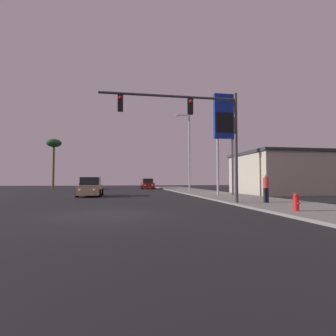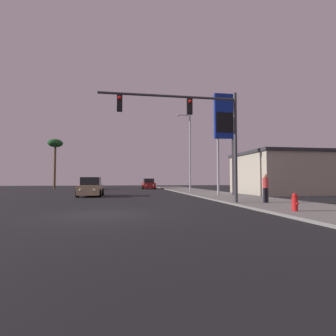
{
  "view_description": "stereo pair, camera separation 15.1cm",
  "coord_description": "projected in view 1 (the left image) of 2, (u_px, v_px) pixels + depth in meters",
  "views": [
    {
      "loc": [
        0.77,
        -11.19,
        1.43
      ],
      "look_at": [
        4.23,
        8.75,
        2.36
      ],
      "focal_mm": 28.0,
      "sensor_mm": 36.0,
      "label": 1
    },
    {
      "loc": [
        0.92,
        -11.22,
        1.43
      ],
      "look_at": [
        4.23,
        8.75,
        2.36
      ],
      "focal_mm": 28.0,
      "sensor_mm": 36.0,
      "label": 2
    }
  ],
  "objects": [
    {
      "name": "sidewalk_right",
      "position": [
        226.0,
        196.0,
        22.29
      ],
      "size": [
        5.0,
        60.0,
        0.12
      ],
      "color": "gray",
      "rests_on": "ground"
    },
    {
      "name": "pedestrian_on_sidewalk",
      "position": [
        266.0,
        187.0,
        15.22
      ],
      "size": [
        0.34,
        0.32,
        1.67
      ],
      "color": "#23232D",
      "rests_on": "sidewalk_right"
    },
    {
      "name": "gas_station_sign",
      "position": [
        225.0,
        122.0,
        23.36
      ],
      "size": [
        2.0,
        0.42,
        9.0
      ],
      "color": "#99999E",
      "rests_on": "sidewalk_right"
    },
    {
      "name": "fire_hydrant",
      "position": [
        296.0,
        202.0,
        11.09
      ],
      "size": [
        0.24,
        0.34,
        0.76
      ],
      "color": "red",
      "rests_on": "sidewalk_right"
    },
    {
      "name": "ground_plane",
      "position": [
        103.0,
        215.0,
        10.82
      ],
      "size": [
        120.0,
        120.0,
        0.0
      ],
      "primitive_type": "plane",
      "color": "black"
    },
    {
      "name": "car_tan",
      "position": [
        90.0,
        188.0,
        23.05
      ],
      "size": [
        2.04,
        4.31,
        1.68
      ],
      "rotation": [
        0.0,
        0.0,
        3.14
      ],
      "color": "tan",
      "rests_on": "ground"
    },
    {
      "name": "street_lamp",
      "position": [
        188.0,
        148.0,
        30.32
      ],
      "size": [
        1.74,
        0.24,
        9.0
      ],
      "color": "#99999E",
      "rests_on": "sidewalk_right"
    },
    {
      "name": "car_red",
      "position": [
        148.0,
        184.0,
        42.61
      ],
      "size": [
        2.04,
        4.33,
        1.68
      ],
      "rotation": [
        0.0,
        0.0,
        3.16
      ],
      "color": "maroon",
      "rests_on": "ground"
    },
    {
      "name": "car_grey",
      "position": [
        87.0,
        184.0,
        40.98
      ],
      "size": [
        2.04,
        4.33,
        1.68
      ],
      "rotation": [
        0.0,
        0.0,
        3.17
      ],
      "color": "slate",
      "rests_on": "ground"
    },
    {
      "name": "traffic_light_mast",
      "position": [
        198.0,
        122.0,
        15.14
      ],
      "size": [
        8.05,
        0.36,
        6.5
      ],
      "color": "#38383D",
      "rests_on": "sidewalk_right"
    },
    {
      "name": "building_gas_station",
      "position": [
        290.0,
        173.0,
        27.39
      ],
      "size": [
        10.3,
        8.3,
        4.3
      ],
      "color": "#B2A893",
      "rests_on": "ground"
    },
    {
      "name": "palm_tree_far",
      "position": [
        54.0,
        146.0,
        42.84
      ],
      "size": [
        2.4,
        2.4,
        8.17
      ],
      "color": "brown",
      "rests_on": "ground"
    }
  ]
}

